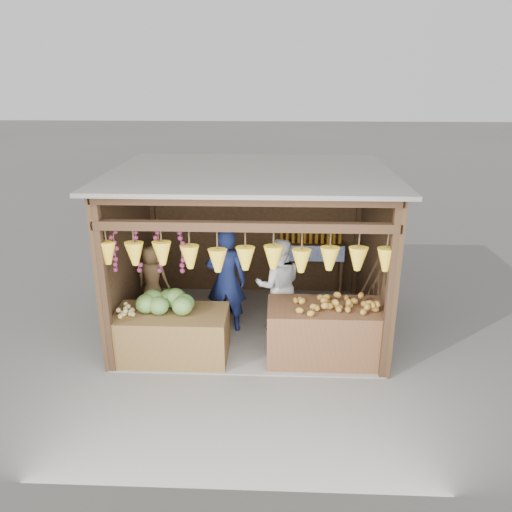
{
  "coord_description": "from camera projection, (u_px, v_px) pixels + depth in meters",
  "views": [
    {
      "loc": [
        0.4,
        -7.58,
        4.04
      ],
      "look_at": [
        0.09,
        -0.1,
        1.31
      ],
      "focal_mm": 35.0,
      "sensor_mm": 36.0,
      "label": 1
    }
  ],
  "objects": [
    {
      "name": "stool",
      "position": [
        156.0,
        316.0,
        8.51
      ],
      "size": [
        0.33,
        0.33,
        0.31
      ],
      "primitive_type": "cube",
      "color": "black",
      "rests_on": "ground"
    },
    {
      "name": "man_standing",
      "position": [
        226.0,
        281.0,
        8.1
      ],
      "size": [
        0.66,
        0.44,
        1.78
      ],
      "primitive_type": "imported",
      "rotation": [
        0.0,
        0.0,
        3.12
      ],
      "color": "#121B44",
      "rests_on": "ground"
    },
    {
      "name": "vendor_seated",
      "position": [
        153.0,
        278.0,
        8.27
      ],
      "size": [
        0.61,
        0.47,
        1.12
      ],
      "primitive_type": "imported",
      "rotation": [
        0.0,
        0.0,
        2.91
      ],
      "color": "brown",
      "rests_on": "stool"
    },
    {
      "name": "woman_standing",
      "position": [
        278.0,
        285.0,
        8.16
      ],
      "size": [
        0.83,
        0.68,
        1.59
      ],
      "primitive_type": "imported",
      "rotation": [
        0.0,
        0.0,
        3.24
      ],
      "color": "white",
      "rests_on": "ground"
    },
    {
      "name": "melon_pile",
      "position": [
        166.0,
        301.0,
        7.32
      ],
      "size": [
        1.0,
        0.5,
        0.32
      ],
      "primitive_type": null,
      "color": "#265516",
      "rests_on": "counter_left"
    },
    {
      "name": "back_shelf",
      "position": [
        310.0,
        253.0,
        9.38
      ],
      "size": [
        1.25,
        0.32,
        1.32
      ],
      "color": "#382314",
      "rests_on": "ground"
    },
    {
      "name": "stall_structure",
      "position": [
        249.0,
        234.0,
        7.91
      ],
      "size": [
        4.3,
        3.3,
        2.66
      ],
      "color": "slate",
      "rests_on": "ground"
    },
    {
      "name": "counter_left",
      "position": [
        172.0,
        335.0,
        7.45
      ],
      "size": [
        1.66,
        0.85,
        0.75
      ],
      "primitive_type": "cube",
      "color": "#51381B",
      "rests_on": "ground"
    },
    {
      "name": "ground",
      "position": [
        251.0,
        326.0,
        8.51
      ],
      "size": [
        80.0,
        80.0,
        0.0
      ],
      "primitive_type": "plane",
      "color": "#514F49",
      "rests_on": "ground"
    },
    {
      "name": "counter_right",
      "position": [
        327.0,
        333.0,
        7.39
      ],
      "size": [
        1.76,
        0.85,
        0.87
      ],
      "primitive_type": "cube",
      "color": "#4A2B18",
      "rests_on": "ground"
    },
    {
      "name": "tanfruit_pile",
      "position": [
        128.0,
        310.0,
        7.27
      ],
      "size": [
        0.34,
        0.4,
        0.13
      ],
      "primitive_type": null,
      "color": "#9B7B47",
      "rests_on": "counter_left"
    },
    {
      "name": "mango_pile",
      "position": [
        336.0,
        302.0,
        7.14
      ],
      "size": [
        1.4,
        0.64,
        0.22
      ],
      "primitive_type": null,
      "color": "#C24619",
      "rests_on": "counter_right"
    }
  ]
}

